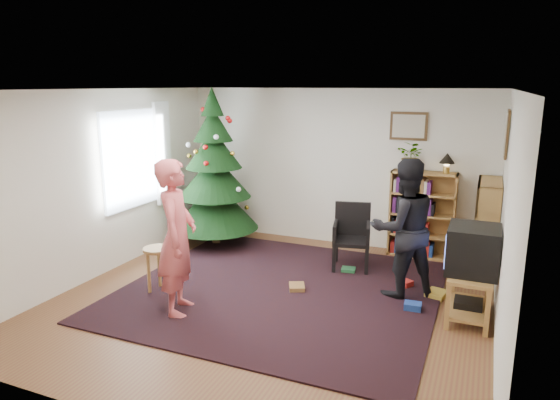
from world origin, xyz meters
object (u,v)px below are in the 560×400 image
at_px(armchair, 353,234).
at_px(potted_plant, 412,156).
at_px(bookshelf_right, 486,227).
at_px(stool, 158,258).
at_px(bookshelf_back, 422,214).
at_px(picture_right, 507,134).
at_px(table_lamp, 447,160).
at_px(christmas_tree, 214,181).
at_px(crt_tv, 473,249).
at_px(person_by_chair, 403,228).
at_px(tv_stand, 469,291).
at_px(person_standing, 177,238).
at_px(picture_back, 409,126).

xyz_separation_m(armchair, potted_plant, (0.63, 0.85, 1.03)).
xyz_separation_m(bookshelf_right, stool, (-3.75, -2.26, -0.22)).
height_order(bookshelf_back, stool, bookshelf_back).
bearing_deg(picture_right, table_lamp, 141.28).
bearing_deg(christmas_tree, crt_tv, -17.73).
xyz_separation_m(christmas_tree, person_by_chair, (3.15, -0.90, -0.20)).
bearing_deg(table_lamp, tv_stand, -76.00).
xyz_separation_m(armchair, person_standing, (-1.46, -2.19, 0.39)).
distance_m(picture_right, table_lamp, 1.05).
bearing_deg(potted_plant, tv_stand, -63.05).
xyz_separation_m(christmas_tree, potted_plant, (2.97, 0.67, 0.47)).
bearing_deg(armchair, stool, -150.76).
relative_size(picture_back, person_by_chair, 0.32).
relative_size(bookshelf_right, stool, 2.25).
distance_m(picture_back, person_by_chair, 2.04).
bearing_deg(stool, crt_tv, 11.38).
height_order(potted_plant, table_lamp, potted_plant).
bearing_deg(bookshelf_right, picture_right, -144.23).
distance_m(picture_right, bookshelf_back, 1.75).
relative_size(picture_back, stool, 0.95).
relative_size(tv_stand, crt_tv, 1.38).
relative_size(bookshelf_back, potted_plant, 2.96).
xyz_separation_m(crt_tv, table_lamp, (-0.48, 1.93, 0.69)).
bearing_deg(bookshelf_back, crt_tv, -68.04).
height_order(person_by_chair, table_lamp, person_by_chair).
bearing_deg(bookshelf_back, person_by_chair, -91.02).
distance_m(picture_right, person_standing, 4.26).
bearing_deg(armchair, person_by_chair, -54.47).
height_order(picture_back, crt_tv, picture_back).
relative_size(tv_stand, person_standing, 0.46).
xyz_separation_m(picture_back, tv_stand, (1.07, -2.06, -1.63)).
distance_m(armchair, table_lamp, 1.73).
distance_m(christmas_tree, table_lamp, 3.56).
xyz_separation_m(stool, table_lamp, (3.15, 2.66, 1.05)).
relative_size(picture_back, table_lamp, 1.86).
xyz_separation_m(crt_tv, stool, (-3.63, -0.73, -0.36)).
distance_m(bookshelf_back, person_standing, 3.81).
bearing_deg(person_standing, tv_stand, -90.79).
bearing_deg(bookshelf_back, bookshelf_right, -24.08).
height_order(christmas_tree, potted_plant, christmas_tree).
distance_m(tv_stand, armchair, 1.94).
bearing_deg(potted_plant, person_standing, -124.41).
height_order(bookshelf_right, armchair, bookshelf_right).
xyz_separation_m(bookshelf_back, tv_stand, (0.78, -1.93, -0.35)).
bearing_deg(picture_back, table_lamp, -12.91).
bearing_deg(picture_back, armchair, -118.55).
distance_m(picture_right, potted_plant, 1.44).
relative_size(bookshelf_right, table_lamp, 4.41).
xyz_separation_m(stool, person_standing, (0.57, -0.38, 0.44)).
bearing_deg(crt_tv, picture_right, 79.11).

